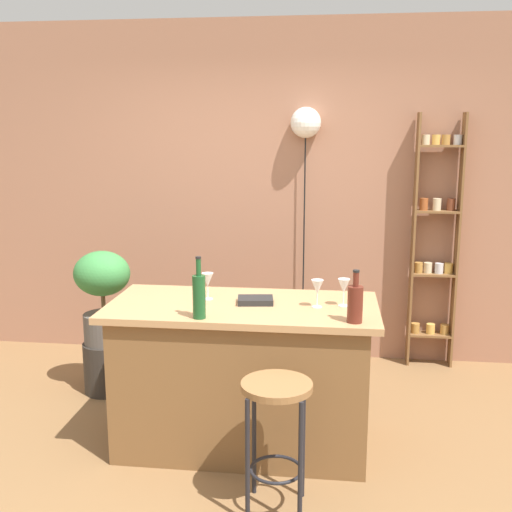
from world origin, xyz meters
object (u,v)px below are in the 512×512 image
(bar_stool, at_px, (276,415))
(bottle_spirits_clear, at_px, (355,303))
(wine_glass_left, at_px, (208,281))
(potted_plant, at_px, (103,290))
(spice_shelf, at_px, (435,241))
(plant_stool, at_px, (107,367))
(cookbook, at_px, (255,300))
(bottle_olive_oil, at_px, (199,295))
(pendant_globe_light, at_px, (306,125))
(wine_glass_right, at_px, (317,288))
(wine_glass_center, at_px, (344,287))

(bar_stool, relative_size, bottle_spirits_clear, 2.40)
(wine_glass_left, bearing_deg, potted_plant, 147.18)
(spice_shelf, height_order, plant_stool, spice_shelf)
(potted_plant, bearing_deg, bar_stool, -43.35)
(bar_stool, xyz_separation_m, cookbook, (-0.19, 0.68, 0.40))
(wine_glass_left, bearing_deg, plant_stool, 147.18)
(spice_shelf, height_order, bottle_olive_oil, spice_shelf)
(cookbook, bearing_deg, pendant_globe_light, 74.17)
(plant_stool, bearing_deg, bottle_olive_oil, -46.13)
(potted_plant, xyz_separation_m, bottle_olive_oil, (0.93, -0.96, 0.25))
(plant_stool, distance_m, cookbook, 1.54)
(plant_stool, height_order, bottle_olive_oil, bottle_olive_oil)
(bottle_spirits_clear, height_order, wine_glass_right, bottle_spirits_clear)
(potted_plant, relative_size, pendant_globe_light, 0.33)
(bar_stool, xyz_separation_m, wine_glass_center, (0.33, 0.68, 0.50))
(cookbook, relative_size, pendant_globe_light, 0.10)
(spice_shelf, height_order, pendant_globe_light, pendant_globe_light)
(bar_stool, height_order, potted_plant, potted_plant)
(bar_stool, distance_m, bottle_spirits_clear, 0.73)
(bar_stool, relative_size, cookbook, 3.30)
(spice_shelf, relative_size, wine_glass_left, 12.52)
(bottle_olive_oil, relative_size, wine_glass_center, 2.11)
(bottle_spirits_clear, distance_m, cookbook, 0.66)
(plant_stool, xyz_separation_m, wine_glass_center, (1.72, -0.63, 0.83))
(wine_glass_left, height_order, cookbook, wine_glass_left)
(bar_stool, xyz_separation_m, pendant_globe_light, (0.03, 2.19, 1.44))
(bottle_olive_oil, bearing_deg, bottle_spirits_clear, 2.01)
(wine_glass_right, distance_m, cookbook, 0.38)
(bar_stool, distance_m, spice_shelf, 2.47)
(bottle_olive_oil, distance_m, wine_glass_left, 0.39)
(wine_glass_center, xyz_separation_m, cookbook, (-0.52, -0.00, -0.10))
(spice_shelf, bearing_deg, potted_plant, -161.00)
(plant_stool, bearing_deg, wine_glass_right, -23.19)
(bar_stool, height_order, wine_glass_center, wine_glass_center)
(wine_glass_right, bearing_deg, bottle_olive_oil, -155.28)
(potted_plant, bearing_deg, plant_stool, 90.00)
(bottle_olive_oil, distance_m, bottle_spirits_clear, 0.85)
(plant_stool, relative_size, pendant_globe_light, 0.18)
(bottle_spirits_clear, relative_size, wine_glass_left, 1.76)
(spice_shelf, bearing_deg, pendant_globe_light, 178.33)
(bottle_spirits_clear, bearing_deg, cookbook, 152.25)
(wine_glass_left, relative_size, wine_glass_center, 1.00)
(bar_stool, relative_size, wine_glass_left, 4.22)
(spice_shelf, xyz_separation_m, wine_glass_center, (-0.75, -1.48, -0.02))
(wine_glass_right, bearing_deg, potted_plant, 156.81)
(wine_glass_left, height_order, wine_glass_center, same)
(spice_shelf, distance_m, cookbook, 1.96)
(spice_shelf, distance_m, wine_glass_right, 1.77)
(spice_shelf, bearing_deg, bar_stool, -116.64)
(bottle_spirits_clear, distance_m, wine_glass_right, 0.34)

